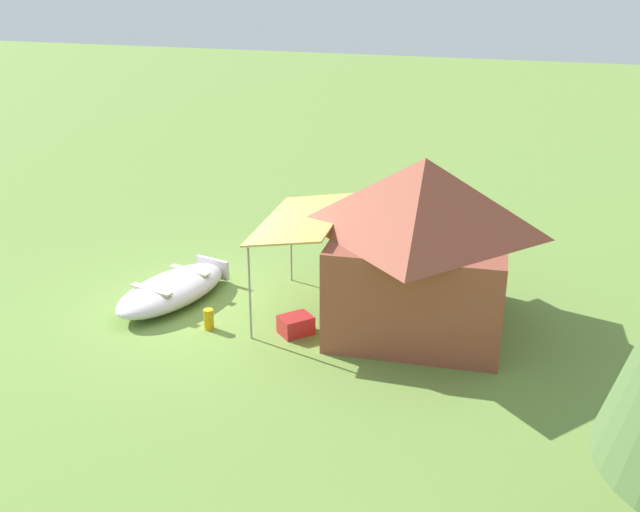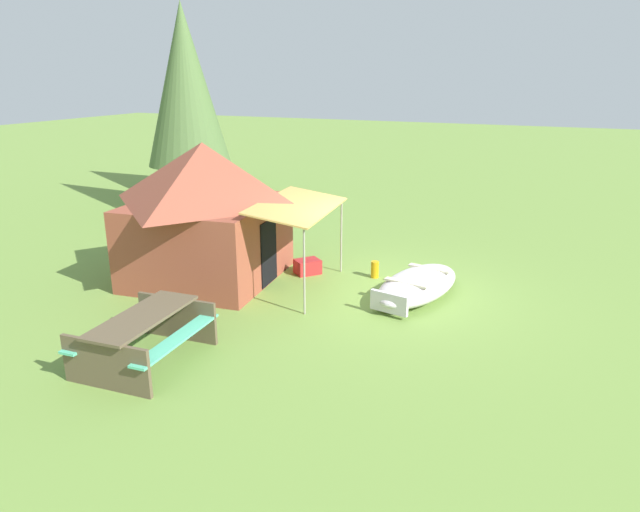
{
  "view_description": "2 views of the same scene",
  "coord_description": "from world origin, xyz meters",
  "px_view_note": "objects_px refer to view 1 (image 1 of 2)",
  "views": [
    {
      "loc": [
        10.29,
        5.7,
        5.52
      ],
      "look_at": [
        -0.51,
        1.88,
        1.02
      ],
      "focal_mm": 41.1,
      "sensor_mm": 36.0,
      "label": 1
    },
    {
      "loc": [
        -10.19,
        -3.13,
        4.12
      ],
      "look_at": [
        -0.41,
        1.14,
        0.72
      ],
      "focal_mm": 32.43,
      "sensor_mm": 36.0,
      "label": 2
    }
  ],
  "objects_px": {
    "picnic_table": "(397,224)",
    "cooler_box": "(296,325)",
    "beached_rowboat": "(172,289)",
    "fuel_can": "(209,319)",
    "canvas_cabin_tent": "(421,240)"
  },
  "relations": [
    {
      "from": "picnic_table",
      "to": "cooler_box",
      "type": "relative_size",
      "value": 3.85
    },
    {
      "from": "beached_rowboat",
      "to": "cooler_box",
      "type": "height_order",
      "value": "beached_rowboat"
    },
    {
      "from": "beached_rowboat",
      "to": "fuel_can",
      "type": "bearing_deg",
      "value": 56.37
    },
    {
      "from": "beached_rowboat",
      "to": "picnic_table",
      "type": "relative_size",
      "value": 1.36
    },
    {
      "from": "picnic_table",
      "to": "fuel_can",
      "type": "distance_m",
      "value": 5.26
    },
    {
      "from": "beached_rowboat",
      "to": "fuel_can",
      "type": "xyz_separation_m",
      "value": [
        0.73,
        1.09,
        -0.07
      ]
    },
    {
      "from": "canvas_cabin_tent",
      "to": "picnic_table",
      "type": "xyz_separation_m",
      "value": [
        -3.49,
        -1.21,
        -0.98
      ]
    },
    {
      "from": "cooler_box",
      "to": "beached_rowboat",
      "type": "bearing_deg",
      "value": -99.06
    },
    {
      "from": "fuel_can",
      "to": "cooler_box",
      "type": "bearing_deg",
      "value": 103.24
    },
    {
      "from": "beached_rowboat",
      "to": "picnic_table",
      "type": "distance_m",
      "value": 5.15
    },
    {
      "from": "picnic_table",
      "to": "canvas_cabin_tent",
      "type": "bearing_deg",
      "value": 19.18
    },
    {
      "from": "beached_rowboat",
      "to": "fuel_can",
      "type": "height_order",
      "value": "beached_rowboat"
    },
    {
      "from": "beached_rowboat",
      "to": "canvas_cabin_tent",
      "type": "bearing_deg",
      "value": 98.94
    },
    {
      "from": "canvas_cabin_tent",
      "to": "beached_rowboat",
      "type": "bearing_deg",
      "value": -81.06
    },
    {
      "from": "beached_rowboat",
      "to": "canvas_cabin_tent",
      "type": "relative_size",
      "value": 0.61
    }
  ]
}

